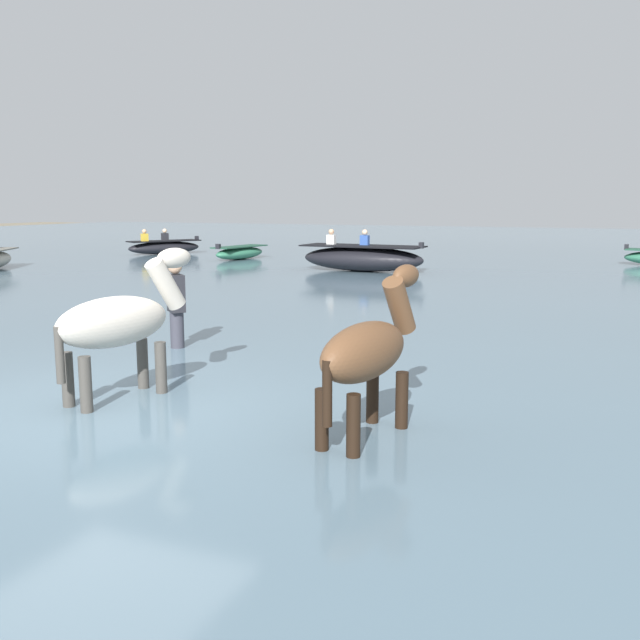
{
  "coord_description": "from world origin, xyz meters",
  "views": [
    {
      "loc": [
        4.96,
        -5.62,
        2.46
      ],
      "look_at": [
        1.12,
        3.22,
        0.84
      ],
      "focal_mm": 39.68,
      "sensor_mm": 36.0,
      "label": 1
    }
  ],
  "objects_px": {
    "horse_lead_pinto": "(120,325)",
    "horse_trailing_bay": "(368,355)",
    "boat_distant_west": "(362,258)",
    "boat_mid_channel": "(164,247)",
    "person_onlooker_left": "(177,312)",
    "boat_far_offshore": "(240,253)"
  },
  "relations": [
    {
      "from": "horse_lead_pinto",
      "to": "horse_trailing_bay",
      "type": "xyz_separation_m",
      "value": [
        2.88,
        -0.14,
        -0.05
      ]
    },
    {
      "from": "person_onlooker_left",
      "to": "boat_far_offshore",
      "type": "bearing_deg",
      "value": 116.64
    },
    {
      "from": "horse_lead_pinto",
      "to": "boat_distant_west",
      "type": "height_order",
      "value": "horse_lead_pinto"
    },
    {
      "from": "boat_distant_west",
      "to": "person_onlooker_left",
      "type": "bearing_deg",
      "value": -82.91
    },
    {
      "from": "horse_lead_pinto",
      "to": "horse_trailing_bay",
      "type": "relative_size",
      "value": 1.04
    },
    {
      "from": "horse_lead_pinto",
      "to": "boat_mid_channel",
      "type": "height_order",
      "value": "horse_lead_pinto"
    },
    {
      "from": "boat_distant_west",
      "to": "boat_mid_channel",
      "type": "bearing_deg",
      "value": 160.55
    },
    {
      "from": "boat_distant_west",
      "to": "person_onlooker_left",
      "type": "height_order",
      "value": "person_onlooker_left"
    },
    {
      "from": "boat_far_offshore",
      "to": "boat_distant_west",
      "type": "distance_m",
      "value": 6.23
    },
    {
      "from": "horse_lead_pinto",
      "to": "boat_far_offshore",
      "type": "height_order",
      "value": "horse_lead_pinto"
    },
    {
      "from": "boat_mid_channel",
      "to": "person_onlooker_left",
      "type": "relative_size",
      "value": 1.88
    },
    {
      "from": "boat_distant_west",
      "to": "horse_trailing_bay",
      "type": "bearing_deg",
      "value": -69.73
    },
    {
      "from": "horse_lead_pinto",
      "to": "boat_far_offshore",
      "type": "relative_size",
      "value": 0.73
    },
    {
      "from": "boat_far_offshore",
      "to": "horse_lead_pinto",
      "type": "bearing_deg",
      "value": -64.01
    },
    {
      "from": "horse_trailing_bay",
      "to": "boat_far_offshore",
      "type": "distance_m",
      "value": 20.32
    },
    {
      "from": "horse_lead_pinto",
      "to": "boat_distant_west",
      "type": "relative_size",
      "value": 0.49
    },
    {
      "from": "boat_mid_channel",
      "to": "person_onlooker_left",
      "type": "xyz_separation_m",
      "value": [
        11.33,
        -15.41,
        0.24
      ]
    },
    {
      "from": "horse_trailing_bay",
      "to": "boat_mid_channel",
      "type": "xyz_separation_m",
      "value": [
        -15.23,
        18.04,
        -0.47
      ]
    },
    {
      "from": "horse_trailing_bay",
      "to": "horse_lead_pinto",
      "type": "bearing_deg",
      "value": 177.29
    },
    {
      "from": "person_onlooker_left",
      "to": "boat_distant_west",
      "type": "bearing_deg",
      "value": 97.09
    },
    {
      "from": "boat_distant_west",
      "to": "person_onlooker_left",
      "type": "xyz_separation_m",
      "value": [
        1.49,
        -11.94,
        0.12
      ]
    },
    {
      "from": "boat_far_offshore",
      "to": "boat_distant_west",
      "type": "xyz_separation_m",
      "value": [
        5.73,
        -2.45,
        0.16
      ]
    }
  ]
}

